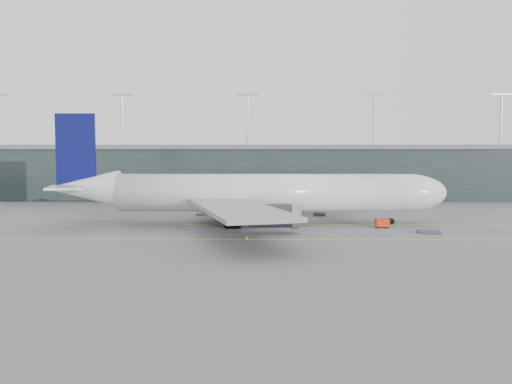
{
  "coord_description": "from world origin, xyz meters",
  "views": [
    {
      "loc": [
        9.24,
        -91.54,
        11.89
      ],
      "look_at": [
        8.02,
        -4.0,
        5.76
      ],
      "focal_mm": 35.0,
      "sensor_mm": 36.0,
      "label": 1
    }
  ],
  "objects": [
    {
      "name": "cone_nose",
      "position": [
        33.52,
        -7.5,
        0.31
      ],
      "size": [
        0.39,
        0.39,
        0.63
      ],
      "primitive_type": "cone",
      "color": "#E3500C",
      "rests_on": "ground"
    },
    {
      "name": "cone_wing_port",
      "position": [
        8.9,
        11.42,
        0.36
      ],
      "size": [
        0.45,
        0.45,
        0.71
      ],
      "primitive_type": "cone",
      "color": "#E75F0C",
      "rests_on": "ground"
    },
    {
      "name": "cone_tail",
      "position": [
        -9.84,
        -12.24,
        0.31
      ],
      "size": [
        0.39,
        0.39,
        0.61
      ],
      "primitive_type": "cone",
      "color": "orange",
      "rests_on": "ground"
    },
    {
      "name": "uld_c",
      "position": [
        1.37,
        10.17,
        0.92
      ],
      "size": [
        2.38,
        2.17,
        1.75
      ],
      "rotation": [
        0.0,
        0.0,
        -0.4
      ],
      "color": "#313136",
      "rests_on": "ground"
    },
    {
      "name": "taxiline_b",
      "position": [
        0.0,
        -20.0,
        0.01
      ],
      "size": [
        160.0,
        0.25,
        0.02
      ],
      "primitive_type": "cube",
      "color": "yellow",
      "rests_on": "ground"
    },
    {
      "name": "taxiline_lead_main",
      "position": [
        5.0,
        20.0,
        0.01
      ],
      "size": [
        0.25,
        60.0,
        0.02
      ],
      "primitive_type": "cube",
      "color": "yellow",
      "rests_on": "ground"
    },
    {
      "name": "cone_wing_stbd",
      "position": [
        6.89,
        -20.2,
        0.32
      ],
      "size": [
        0.4,
        0.4,
        0.63
      ],
      "primitive_type": "cone",
      "color": "orange",
      "rests_on": "ground"
    },
    {
      "name": "jet_bridge",
      "position": [
        18.25,
        21.83,
        4.63
      ],
      "size": [
        15.57,
        44.25,
        6.18
      ],
      "rotation": [
        0.0,
        0.0,
        0.32
      ],
      "color": "#302F34",
      "rests_on": "ground"
    },
    {
      "name": "gse_cart",
      "position": [
        29.36,
        -7.83,
        0.83
      ],
      "size": [
        2.24,
        1.47,
        1.49
      ],
      "rotation": [
        0.0,
        0.0,
        0.04
      ],
      "color": "#BA2E0D",
      "rests_on": "ground"
    },
    {
      "name": "baggage_dolly",
      "position": [
        35.24,
        -13.7,
        0.2
      ],
      "size": [
        3.61,
        3.04,
        0.33
      ],
      "primitive_type": "cube",
      "rotation": [
        0.0,
        0.0,
        -0.12
      ],
      "color": "#3A393F",
      "rests_on": "ground"
    },
    {
      "name": "uld_b",
      "position": [
        -3.22,
        11.81,
        0.93
      ],
      "size": [
        2.36,
        2.13,
        1.77
      ],
      "rotation": [
        0.0,
        0.0,
        -0.36
      ],
      "color": "#313136",
      "rests_on": "ground"
    },
    {
      "name": "taxiline_a",
      "position": [
        0.0,
        -4.0,
        0.01
      ],
      "size": [
        160.0,
        0.25,
        0.02
      ],
      "primitive_type": "cube",
      "color": "yellow",
      "rests_on": "ground"
    },
    {
      "name": "uld_a",
      "position": [
        -3.59,
        10.15,
        0.87
      ],
      "size": [
        1.84,
        1.48,
        1.66
      ],
      "rotation": [
        0.0,
        0.0,
        0.01
      ],
      "color": "#313136",
      "rests_on": "ground"
    },
    {
      "name": "terminal",
      "position": [
        -0.0,
        58.0,
        7.62
      ],
      "size": [
        240.0,
        36.0,
        29.0
      ],
      "color": "black",
      "rests_on": "ground"
    },
    {
      "name": "ground",
      "position": [
        0.0,
        0.0,
        0.0
      ],
      "size": [
        320.0,
        320.0,
        0.0
      ],
      "primitive_type": "plane",
      "color": "#5C5D61",
      "rests_on": "ground"
    },
    {
      "name": "main_aircraft",
      "position": [
        7.93,
        -4.14,
        5.48
      ],
      "size": [
        69.38,
        65.41,
        19.51
      ],
      "rotation": [
        0.0,
        0.0,
        0.01
      ],
      "color": "silver",
      "rests_on": "ground"
    }
  ]
}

